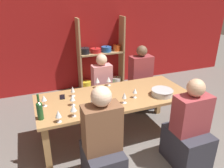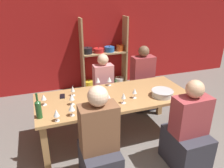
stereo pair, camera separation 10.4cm
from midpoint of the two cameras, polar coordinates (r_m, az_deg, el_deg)
wall_back_red at (r=5.02m, az=-9.41°, el=13.63°), size 8.80×0.06×2.70m
shelf_unit at (r=5.15m, az=-1.50°, el=5.39°), size 1.07×0.30×1.64m
dining_table at (r=3.25m, az=1.51°, el=-4.43°), size 2.25×0.94×0.72m
mixing_bowl at (r=3.28m, az=13.90°, el=-2.28°), size 0.32×0.32×0.09m
wine_bottle_green at (r=2.75m, az=-17.64°, el=-6.13°), size 0.07×0.07×0.33m
wine_glass_red_a at (r=3.44m, az=-2.86°, el=1.01°), size 0.07×0.07×0.17m
wine_glass_white_a at (r=3.52m, az=0.12°, el=1.19°), size 0.08×0.08×0.15m
wine_glass_white_b at (r=2.64m, az=-13.23°, el=-7.45°), size 0.07×0.07×0.15m
wine_glass_empty_a at (r=2.95m, az=0.15°, el=-3.50°), size 0.07×0.07×0.14m
wine_glass_red_b at (r=2.70m, az=-9.42°, el=-6.09°), size 0.08×0.08×0.16m
wine_glass_white_c at (r=2.96m, az=-9.51°, el=-3.48°), size 0.07×0.07×0.16m
wine_glass_empty_b at (r=3.13m, az=6.88°, el=-1.92°), size 0.07×0.07×0.15m
wine_glass_empty_c at (r=3.03m, az=-16.51°, el=-3.37°), size 0.07×0.07×0.16m
wine_glass_red_c at (r=3.22m, az=-9.33°, el=-1.34°), size 0.06×0.06×0.16m
wine_glass_red_d at (r=2.90m, az=-4.20°, el=-3.71°), size 0.07×0.07×0.17m
wine_glass_white_d at (r=2.97m, az=4.05°, el=-3.18°), size 0.07×0.07×0.16m
cell_phone at (r=3.26m, az=-11.94°, el=-3.14°), size 0.09×0.16×0.01m
person_near_a at (r=3.04m, az=20.05°, el=-12.64°), size 0.45×0.56×1.20m
person_far_a at (r=4.32m, az=8.49°, el=-0.37°), size 0.42×0.53×1.23m
person_near_b at (r=2.60m, az=-2.11°, el=-17.03°), size 0.41×0.52×1.27m
person_far_b at (r=4.05m, az=-1.51°, el=-2.04°), size 0.35×0.44×1.14m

